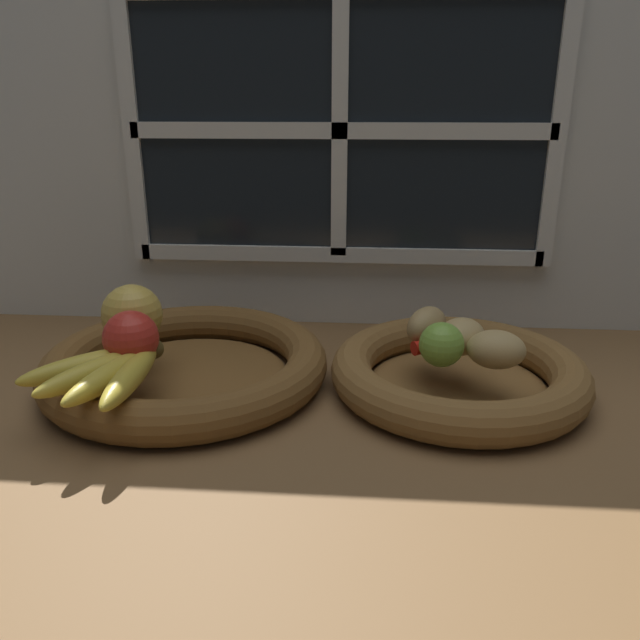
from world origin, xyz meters
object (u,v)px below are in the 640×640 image
object	(u,v)px
apple_red_front	(131,338)
chili_pepper	(452,343)
lime_near	(442,346)
potato_small	(495,348)
fruit_bowl_left	(186,365)
potato_oblong	(427,326)
fruit_bowl_right	(458,373)
potato_large	(461,337)
banana_bunch_front	(109,371)
apple_golden_left	(132,314)

from	to	relation	value
apple_red_front	chili_pepper	distance (cm)	39.87
lime_near	potato_small	bearing A→B (deg)	6.67
fruit_bowl_left	potato_oblong	world-z (taller)	potato_oblong
fruit_bowl_right	potato_oblong	bearing A→B (deg)	142.13
fruit_bowl_left	lime_near	size ratio (longest dim) A/B	6.89
fruit_bowl_left	fruit_bowl_right	size ratio (longest dim) A/B	1.14
potato_large	chili_pepper	bearing A→B (deg)	123.09
potato_large	lime_near	bearing A→B (deg)	-123.69
chili_pepper	apple_red_front	bearing A→B (deg)	165.20
banana_bunch_front	lime_near	world-z (taller)	lime_near
apple_golden_left	potato_oblong	distance (cm)	38.37
fruit_bowl_right	potato_large	size ratio (longest dim) A/B	4.83
potato_oblong	potato_large	size ratio (longest dim) A/B	1.09
potato_large	chili_pepper	distance (cm)	2.08
banana_bunch_front	potato_oblong	xyz separation A→B (cm)	(36.77, 14.61, 1.06)
apple_red_front	chili_pepper	world-z (taller)	apple_red_front
banana_bunch_front	potato_oblong	world-z (taller)	potato_oblong
fruit_bowl_right	lime_near	size ratio (longest dim) A/B	6.03
fruit_bowl_right	chili_pepper	xyz separation A→B (cm)	(-0.86, 1.32, 3.70)
apple_red_front	chili_pepper	bearing A→B (deg)	10.92
fruit_bowl_left	fruit_bowl_right	bearing A→B (deg)	-0.00
apple_red_front	potato_oblong	size ratio (longest dim) A/B	0.90
lime_near	fruit_bowl_left	bearing A→B (deg)	172.46
banana_bunch_front	lime_near	size ratio (longest dim) A/B	3.17
fruit_bowl_left	potato_oblong	distance (cm)	31.99
potato_small	banana_bunch_front	bearing A→B (deg)	-169.85
potato_small	apple_red_front	bearing A→B (deg)	-176.49
fruit_bowl_right	potato_small	xyz separation A→B (cm)	(3.56, -3.56, 5.06)
potato_small	lime_near	world-z (taller)	lime_near
fruit_bowl_left	apple_golden_left	size ratio (longest dim) A/B	4.77
fruit_bowl_left	potato_large	distance (cm)	35.76
apple_golden_left	apple_red_front	world-z (taller)	apple_golden_left
fruit_bowl_left	potato_large	bearing A→B (deg)	-0.00
lime_near	chili_pepper	distance (cm)	6.23
apple_red_front	potato_large	distance (cm)	40.43
apple_red_front	lime_near	distance (cm)	37.12
fruit_bowl_left	fruit_bowl_right	world-z (taller)	same
potato_small	lime_near	xyz separation A→B (cm)	(-6.43, -0.75, 0.42)
fruit_bowl_right	potato_oblong	world-z (taller)	potato_oblong
lime_near	chili_pepper	size ratio (longest dim) A/B	0.49
fruit_bowl_left	chili_pepper	world-z (taller)	chili_pepper
potato_large	chili_pepper	world-z (taller)	potato_large
fruit_bowl_right	potato_oblong	xyz separation A→B (cm)	(-4.00, 3.11, 5.24)
potato_small	lime_near	distance (cm)	6.49
apple_red_front	banana_bunch_front	distance (cm)	5.67
potato_small	potato_large	world-z (taller)	same
apple_golden_left	fruit_bowl_left	bearing A→B (deg)	-5.28
potato_small	lime_near	size ratio (longest dim) A/B	1.28
apple_golden_left	lime_near	distance (cm)	39.72
apple_red_front	banana_bunch_front	world-z (taller)	apple_red_front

